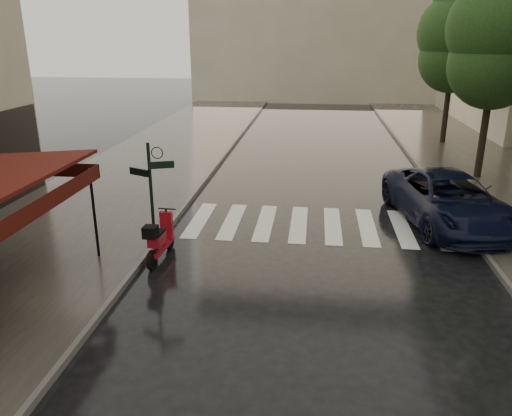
# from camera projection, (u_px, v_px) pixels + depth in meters

# --- Properties ---
(ground) EXTENTS (120.00, 120.00, 0.00)m
(ground) POSITION_uv_depth(u_px,v_px,m) (168.00, 323.00, 10.21)
(ground) COLOR black
(ground) RESTS_ON ground
(sidewalk_near) EXTENTS (6.00, 60.00, 0.12)m
(sidewalk_near) POSITION_uv_depth(u_px,v_px,m) (146.00, 168.00, 21.94)
(sidewalk_near) COLOR #38332D
(sidewalk_near) RESTS_ON ground
(sidewalk_far) EXTENTS (5.50, 60.00, 0.12)m
(sidewalk_far) POSITION_uv_depth(u_px,v_px,m) (496.00, 178.00, 20.31)
(sidewalk_far) COLOR #38332D
(sidewalk_far) RESTS_ON ground
(curb_near) EXTENTS (0.12, 60.00, 0.16)m
(curb_near) POSITION_uv_depth(u_px,v_px,m) (214.00, 169.00, 21.60)
(curb_near) COLOR #595651
(curb_near) RESTS_ON ground
(curb_far) EXTENTS (0.12, 60.00, 0.16)m
(curb_far) POSITION_uv_depth(u_px,v_px,m) (425.00, 176.00, 20.61)
(curb_far) COLOR #595651
(curb_far) RESTS_ON ground
(crosswalk) EXTENTS (7.85, 3.20, 0.01)m
(crosswalk) POSITION_uv_depth(u_px,v_px,m) (316.00, 224.00, 15.50)
(crosswalk) COLOR silver
(crosswalk) RESTS_ON ground
(signpost) EXTENTS (1.17, 0.29, 3.10)m
(signpost) POSITION_uv_depth(u_px,v_px,m) (151.00, 192.00, 12.55)
(signpost) COLOR black
(signpost) RESTS_ON ground
(tree_mid) EXTENTS (3.80, 3.80, 8.34)m
(tree_mid) POSITION_uv_depth(u_px,v_px,m) (498.00, 35.00, 18.57)
(tree_mid) COLOR black
(tree_mid) RESTS_ON sidewalk_far
(tree_far) EXTENTS (3.80, 3.80, 8.16)m
(tree_far) POSITION_uv_depth(u_px,v_px,m) (455.00, 38.00, 25.16)
(tree_far) COLOR black
(tree_far) RESTS_ON sidewalk_far
(scooter) EXTENTS (0.49, 1.82, 1.20)m
(scooter) POSITION_uv_depth(u_px,v_px,m) (160.00, 240.00, 12.92)
(scooter) COLOR black
(scooter) RESTS_ON ground
(parked_car) EXTENTS (3.63, 6.06, 1.57)m
(parked_car) POSITION_uv_depth(u_px,v_px,m) (448.00, 200.00, 15.35)
(parked_car) COLOR black
(parked_car) RESTS_ON ground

